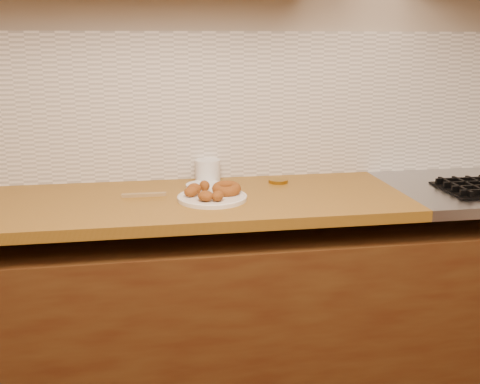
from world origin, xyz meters
The scene contains 11 objects.
wall_back centered at (0.00, 2.00, 1.35)m, with size 4.00×0.02×2.70m, color #B6A88D.
base_cabinet centered at (0.00, 1.69, 0.39)m, with size 3.60×0.60×0.77m, color #4F3214.
butcher_block centered at (-0.65, 1.69, 0.88)m, with size 2.30×0.62×0.04m, color brown.
backsplash centered at (0.00, 1.99, 1.20)m, with size 3.60×0.02×0.60m, color silver.
donut_plate centered at (-0.23, 1.64, 0.91)m, with size 0.26×0.26×0.01m, color white.
ring_donut centered at (-0.18, 1.67, 0.93)m, with size 0.11×0.11×0.04m, color brown.
fried_dough_chunks centered at (-0.27, 1.63, 0.93)m, with size 0.15×0.20×0.04m.
plastic_tub centered at (-0.21, 1.94, 0.94)m, with size 0.11×0.11×0.09m, color silver.
tub_lid centered at (-0.24, 1.84, 0.90)m, with size 0.15×0.15×0.01m, color silver.
brass_jar_lid centered at (0.07, 1.85, 0.91)m, with size 0.08×0.08×0.01m, color olive.
wooden_utensil centered at (-0.48, 1.73, 0.91)m, with size 0.16×0.02×0.01m, color olive.
Camera 1 is at (-0.45, -0.32, 1.47)m, focal length 42.00 mm.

